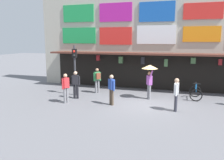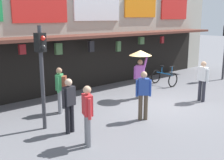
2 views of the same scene
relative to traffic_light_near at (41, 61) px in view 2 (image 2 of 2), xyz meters
The scene contains 10 objects.
ground_plane 5.17m from the traffic_light_near, ahead, with size 80.00×80.00×0.00m, color slate.
shopfront 6.33m from the traffic_light_near, 39.93° to the left, with size 18.00×2.60×8.00m.
traffic_light_near is the anchor object (origin of this frame).
bicycle_parked 7.68m from the traffic_light_near, ahead, with size 0.73×1.17×1.05m.
pedestrian_in_purple 6.63m from the traffic_light_near, 13.76° to the right, with size 0.23×0.53×1.68m.
pedestrian_with_umbrella 4.74m from the traffic_light_near, ahead, with size 0.96×0.96×2.08m.
pedestrian_in_red 2.23m from the traffic_light_near, 79.69° to the right, with size 0.33×0.50×1.68m.
pedestrian_in_yellow 1.49m from the traffic_light_near, 61.56° to the right, with size 0.52×0.29×1.68m.
pedestrian_in_green 1.89m from the traffic_light_near, 39.88° to the left, with size 0.47×0.47×1.68m.
pedestrian_in_white 3.47m from the traffic_light_near, 26.48° to the right, with size 0.42×0.40×1.68m.
Camera 2 is at (-8.42, -7.02, 3.44)m, focal length 45.02 mm.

